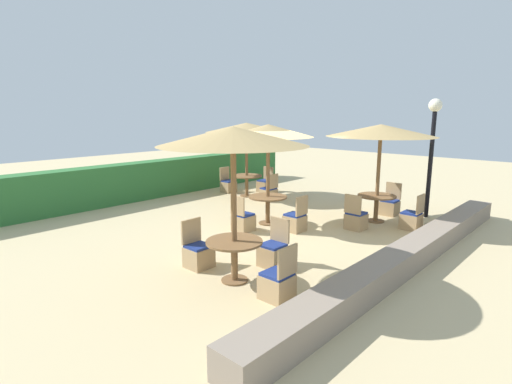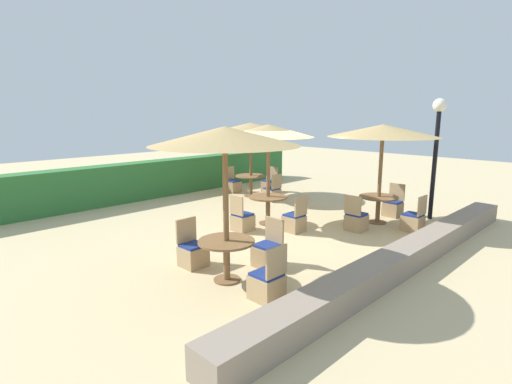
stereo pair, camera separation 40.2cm
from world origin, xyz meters
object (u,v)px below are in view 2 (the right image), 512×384
Objects in this scene: lamp_post at (437,135)px; patio_chair_front_right_west at (356,220)px; patio_chair_front_right_south at (413,221)px; patio_chair_front_left_south at (267,284)px; patio_chair_center_south at (295,221)px; patio_chair_front_right_east at (393,207)px; parasol_back_right at (251,128)px; parasol_front_right at (383,131)px; parasol_center at (268,131)px; round_table_front_right at (378,202)px; round_table_front_left at (226,250)px; patio_chair_back_right_east at (270,185)px; patio_chair_front_left_north at (193,253)px; patio_chair_back_right_south at (272,193)px; parasol_front_left at (225,137)px; round_table_back_right at (251,180)px; patio_chair_center_west at (242,221)px; patio_chair_back_right_north at (233,185)px; patio_chair_front_left_east at (268,253)px; round_table_center at (268,202)px.

lamp_post is 3.57× the size of patio_chair_front_right_west.
patio_chair_front_left_south is at bearing 179.49° from patio_chair_front_right_south.
patio_chair_front_right_east is (3.18, -1.05, 0.00)m from patio_chair_center_south.
patio_chair_front_left_south is 0.33× the size of parasol_back_right.
parasol_front_right is 2.44m from patio_chair_front_right_west.
parasol_center reaches higher than round_table_front_right.
round_table_front_left is 8.10m from patio_chair_back_right_east.
patio_chair_front_right_east is 1.00× the size of patio_chair_front_left_north.
parasol_front_left is at bearing -144.54° from patio_chair_back_right_south.
patio_chair_front_left_north is 1.00× the size of patio_chair_back_right_south.
round_table_back_right is 1.17× the size of patio_chair_back_right_south.
patio_chair_front_left_south is 1.00× the size of patio_chair_front_left_north.
patio_chair_back_right_north is (3.15, 3.86, 0.00)m from patio_chair_center_west.
patio_chair_front_left_north is at bearing 89.94° from patio_chair_front_left_south.
round_table_front_left is (-0.00, 0.00, -1.98)m from parasol_front_left.
patio_chair_back_right_north is (0.05, 1.01, -2.16)m from parasol_back_right.
parasol_front_left reaches higher than patio_chair_center_west.
parasol_center is 2.85× the size of patio_chair_center_south.
patio_chair_front_left_north is at bearing -144.25° from parasol_back_right.
patio_chair_front_right_east is at bearing 179.01° from patio_chair_back_right_east.
patio_chair_center_south is 3.31m from parasol_front_right.
parasol_center is 4.99m from patio_chair_back_right_north.
patio_chair_front_right_east is 5.32m from patio_chair_front_left_east.
patio_chair_front_right_east is at bearing 45.73° from patio_chair_front_right_south.
patio_chair_front_right_east reaches higher than round_table_back_right.
patio_chair_center_west is 0.86× the size of round_table_back_right.
patio_chair_front_right_south and patio_chair_front_right_east have the same top height.
round_table_center is at bearing 124.63° from patio_chair_front_right_south.
patio_chair_back_right_north is at bearing 60.22° from round_table_center.
patio_chair_front_right_south is 1.00× the size of patio_chair_back_right_south.
patio_chair_back_right_north reaches higher than round_table_center.
parasol_front_right is 1.90m from round_table_front_right.
patio_chair_front_left_north is (-0.02, 0.99, -0.32)m from round_table_front_left.
round_table_back_right is (5.40, 5.89, 0.33)m from patio_chair_front_left_south.
patio_chair_back_right_east is (0.09, 4.94, 0.00)m from patio_chair_front_right_east.
patio_chair_back_right_north is at bearing -138.05° from patio_chair_front_left_north.
round_table_back_right is (1.04, 4.88, 0.33)m from patio_chair_front_right_west.
patio_chair_back_right_east is at bearing 93.89° from lamp_post.
patio_chair_front_right_east and patio_chair_back_right_east have the same top height.
round_table_front_right is 1.01m from patio_chair_front_right_east.
patio_chair_front_right_west is at bearing 157.10° from patio_chair_back_right_east.
patio_chair_front_left_east is 1.00× the size of patio_chair_back_right_east.
round_table_front_right is at bearing 169.09° from patio_chair_front_left_north.
parasol_center is at bearing -127.10° from round_table_back_right.
patio_chair_front_right_east is 1.00× the size of patio_chair_back_right_north.
round_table_back_right is at bearing 90.00° from parasol_back_right.
patio_chair_front_right_south is 0.34× the size of parasol_front_left.
round_table_front_right is at bearing 0.00° from parasol_front_right.
round_table_front_right is at bearing -90.06° from round_table_back_right.
parasol_front_left is (-5.38, 0.05, 1.99)m from round_table_front_right.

